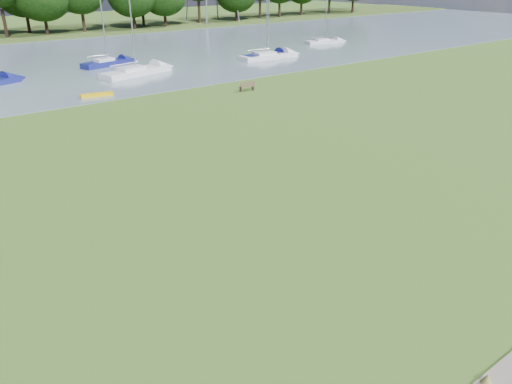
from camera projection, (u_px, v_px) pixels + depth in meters
ground at (244, 203)px, 22.77m from camera, size 220.00×220.00×0.00m
river at (11, 69)px, 53.14m from camera, size 220.00×40.00×0.10m
riverbank_bench at (247, 86)px, 43.23m from camera, size 1.41×0.58×0.85m
kayak at (97, 95)px, 41.41m from camera, size 2.72×1.04×0.27m
sailboat_0 at (135, 69)px, 49.53m from camera, size 7.81×3.89×10.76m
sailboat_2 at (266, 54)px, 58.85m from camera, size 6.33×2.20×9.09m
sailboat_3 at (324, 40)px, 70.22m from camera, size 5.76×2.74×7.47m
sailboat_4 at (107, 61)px, 54.13m from camera, size 6.12×3.03×9.21m
sailboat_6 at (268, 54)px, 58.51m from camera, size 7.23×2.38×9.84m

